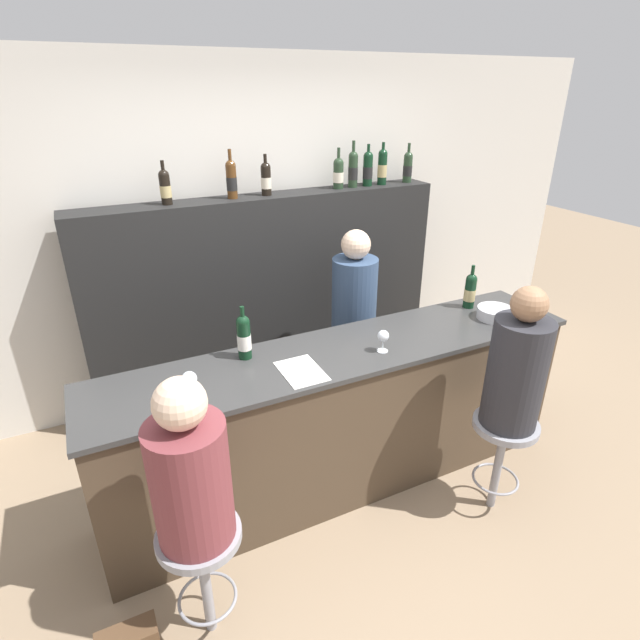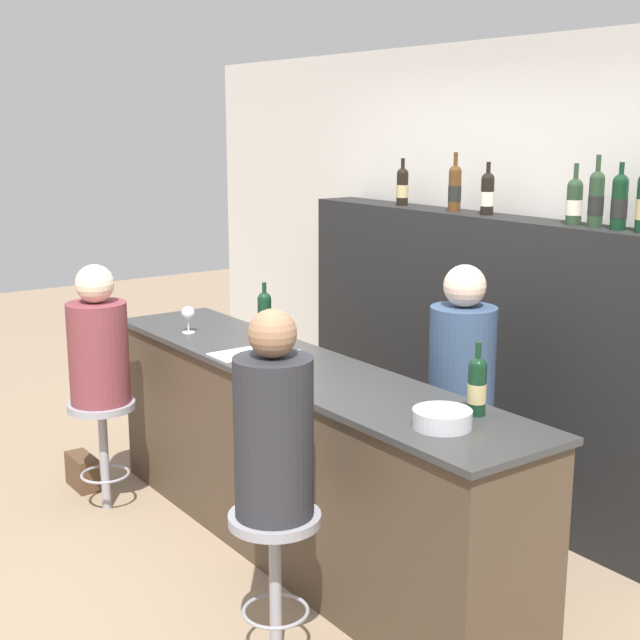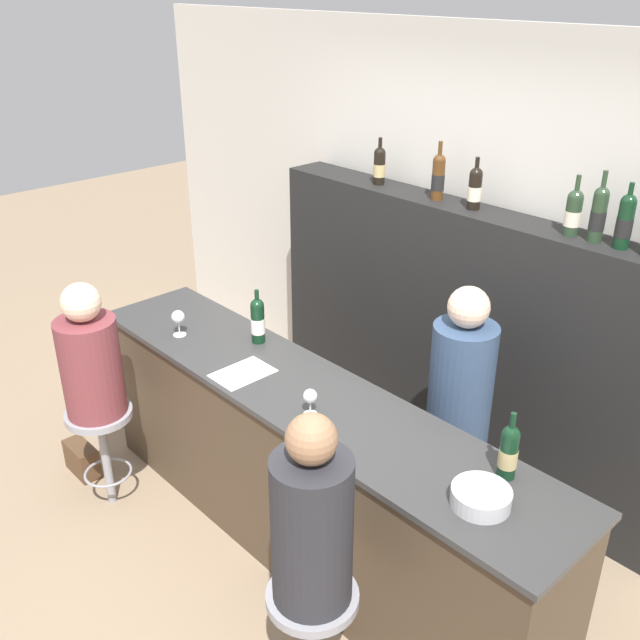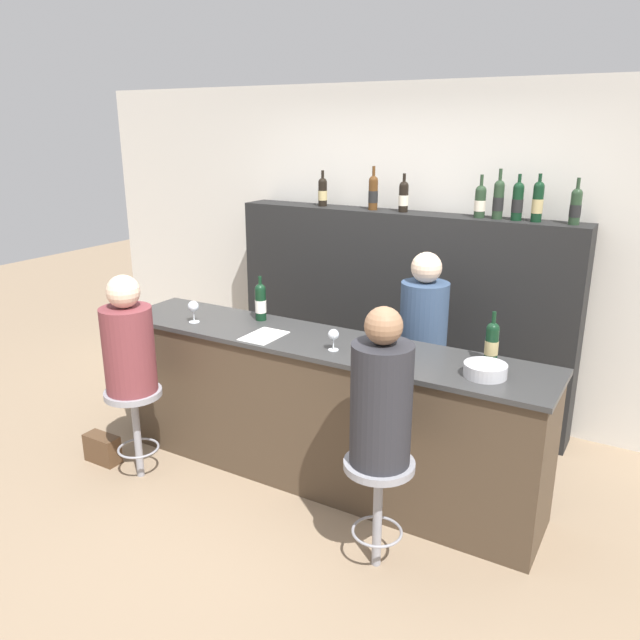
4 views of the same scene
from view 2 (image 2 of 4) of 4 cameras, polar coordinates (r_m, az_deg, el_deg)
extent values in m
plane|color=#8C755B|center=(4.59, -4.32, -15.31)|extent=(16.00, 16.00, 0.00)
cube|color=beige|center=(5.25, 12.06, 3.06)|extent=(6.40, 0.05, 2.60)
cube|color=#473828|center=(4.52, -1.41, -9.06)|extent=(2.92, 0.55, 0.95)
cube|color=#333333|center=(4.37, -1.45, -3.07)|extent=(2.96, 0.59, 0.03)
cube|color=black|center=(5.19, 10.14, -2.39)|extent=(2.78, 0.28, 1.64)
cylinder|color=black|center=(4.87, -3.57, 0.08)|extent=(0.08, 0.08, 0.22)
cylinder|color=white|center=(4.87, -3.57, -0.05)|extent=(0.08, 0.08, 0.09)
sphere|color=black|center=(4.85, -3.58, 1.35)|extent=(0.08, 0.08, 0.08)
cylinder|color=black|center=(4.84, -3.59, 1.97)|extent=(0.02, 0.02, 0.08)
cylinder|color=black|center=(3.66, 10.00, -4.48)|extent=(0.07, 0.07, 0.20)
cylinder|color=tan|center=(3.66, 10.00, -4.63)|extent=(0.08, 0.08, 0.08)
sphere|color=black|center=(3.63, 10.06, -2.95)|extent=(0.07, 0.07, 0.07)
cylinder|color=black|center=(3.61, 10.10, -2.07)|extent=(0.02, 0.02, 0.09)
cylinder|color=black|center=(5.54, 5.30, 8.31)|extent=(0.07, 0.07, 0.19)
cylinder|color=tan|center=(5.54, 5.29, 8.21)|extent=(0.07, 0.07, 0.08)
sphere|color=black|center=(5.54, 5.32, 9.30)|extent=(0.07, 0.07, 0.07)
cylinder|color=black|center=(5.53, 5.33, 9.86)|extent=(0.02, 0.02, 0.08)
cylinder|color=#4C2D14|center=(5.21, 8.62, 8.13)|extent=(0.07, 0.07, 0.23)
cylinder|color=black|center=(5.21, 8.61, 8.01)|extent=(0.07, 0.07, 0.09)
sphere|color=#4C2D14|center=(5.20, 8.66, 9.37)|extent=(0.07, 0.07, 0.07)
cylinder|color=#4C2D14|center=(5.20, 8.68, 10.06)|extent=(0.02, 0.02, 0.10)
cylinder|color=black|center=(5.03, 10.66, 7.74)|extent=(0.07, 0.07, 0.20)
cylinder|color=beige|center=(5.03, 10.65, 7.63)|extent=(0.07, 0.07, 0.08)
sphere|color=black|center=(5.02, 10.70, 8.85)|extent=(0.07, 0.07, 0.07)
cylinder|color=black|center=(5.02, 10.73, 9.47)|extent=(0.02, 0.02, 0.08)
cylinder|color=#233823|center=(4.64, 15.96, 7.06)|extent=(0.08, 0.08, 0.19)
cylinder|color=beige|center=(4.64, 15.95, 6.94)|extent=(0.08, 0.08, 0.08)
sphere|color=#233823|center=(4.63, 16.03, 8.22)|extent=(0.08, 0.08, 0.08)
cylinder|color=#233823|center=(4.63, 16.08, 9.02)|extent=(0.02, 0.02, 0.10)
cylinder|color=#233823|center=(4.56, 17.24, 7.16)|extent=(0.07, 0.07, 0.23)
cylinder|color=black|center=(4.56, 17.23, 7.02)|extent=(0.08, 0.08, 0.09)
sphere|color=#233823|center=(4.55, 17.34, 8.63)|extent=(0.07, 0.07, 0.07)
cylinder|color=#233823|center=(4.55, 17.39, 9.44)|extent=(0.02, 0.02, 0.10)
cylinder|color=black|center=(4.48, 18.60, 6.93)|extent=(0.08, 0.08, 0.23)
cylinder|color=black|center=(4.48, 18.59, 6.79)|extent=(0.08, 0.08, 0.09)
sphere|color=black|center=(4.47, 18.70, 8.37)|extent=(0.08, 0.08, 0.08)
cylinder|color=black|center=(4.47, 18.75, 9.05)|extent=(0.02, 0.02, 0.08)
cylinder|color=silver|center=(5.07, -8.41, -0.78)|extent=(0.07, 0.07, 0.00)
cylinder|color=silver|center=(5.06, -8.42, -0.34)|extent=(0.01, 0.01, 0.08)
sphere|color=silver|center=(5.05, -8.45, 0.45)|extent=(0.08, 0.08, 0.08)
cylinder|color=silver|center=(4.16, -1.40, -3.63)|extent=(0.06, 0.06, 0.00)
cylinder|color=silver|center=(4.15, -1.40, -3.17)|extent=(0.01, 0.01, 0.06)
sphere|color=silver|center=(4.13, -1.41, -2.34)|extent=(0.07, 0.07, 0.07)
cylinder|color=#B7B7BC|center=(3.51, 7.82, -6.26)|extent=(0.23, 0.23, 0.07)
cube|color=white|center=(4.57, -5.03, -2.17)|extent=(0.21, 0.30, 0.00)
cylinder|color=gray|center=(5.19, -13.63, -8.65)|extent=(0.05, 0.05, 0.59)
torus|color=gray|center=(5.22, -13.58, -9.55)|extent=(0.28, 0.28, 0.02)
cylinder|color=gray|center=(5.09, -13.81, -5.34)|extent=(0.37, 0.37, 0.04)
cylinder|color=brown|center=(5.01, -13.99, -2.07)|extent=(0.33, 0.33, 0.56)
sphere|color=beige|center=(4.93, -14.23, 2.27)|extent=(0.21, 0.21, 0.21)
cylinder|color=gray|center=(3.75, -2.87, -16.93)|extent=(0.05, 0.05, 0.59)
torus|color=gray|center=(3.80, -2.85, -18.09)|extent=(0.28, 0.28, 0.02)
cylinder|color=gray|center=(3.61, -2.92, -12.57)|extent=(0.37, 0.37, 0.04)
cylinder|color=#28282D|center=(3.48, -2.99, -7.51)|extent=(0.31, 0.31, 0.64)
sphere|color=#936B4C|center=(3.36, -3.06, -0.87)|extent=(0.19, 0.19, 0.19)
cylinder|color=#334766|center=(4.55, 8.93, -6.97)|extent=(0.33, 0.33, 1.26)
sphere|color=beige|center=(4.37, 9.25, 2.17)|extent=(0.21, 0.21, 0.21)
cube|color=#513823|center=(5.58, -14.97, -9.35)|extent=(0.26, 0.12, 0.20)
camera|label=1|loc=(4.74, -35.00, 13.13)|focal=28.00mm
camera|label=3|loc=(1.47, -21.15, 39.33)|focal=40.00mm
camera|label=4|loc=(1.80, -65.12, 10.02)|focal=35.00mm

